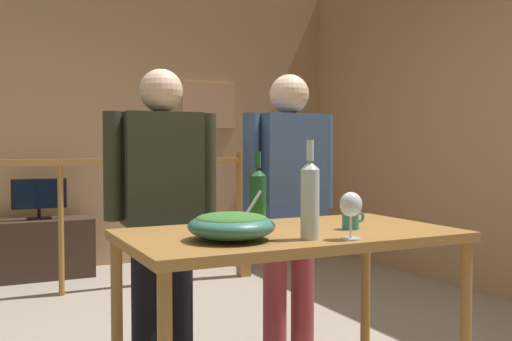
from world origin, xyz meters
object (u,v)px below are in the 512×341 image
(serving_table, at_px, (290,250))
(salad_bowl, at_px, (231,224))
(framed_picture, at_px, (209,105))
(mug_teal, at_px, (351,219))
(flat_screen_tv, at_px, (39,195))
(wine_glass, at_px, (351,206))
(stair_railing, at_px, (130,202))
(tv_console, at_px, (40,249))
(wine_bottle_clear, at_px, (310,198))
(person_standing_right, at_px, (289,192))
(wine_bottle_green, at_px, (258,194))
(person_standing_left, at_px, (162,199))

(serving_table, height_order, salad_bowl, salad_bowl)
(framed_picture, bearing_deg, mug_teal, -102.10)
(flat_screen_tv, height_order, serving_table, flat_screen_tv)
(flat_screen_tv, bearing_deg, wine_glass, -77.72)
(stair_railing, relative_size, salad_bowl, 9.63)
(tv_console, height_order, wine_bottle_clear, wine_bottle_clear)
(tv_console, relative_size, person_standing_right, 0.58)
(framed_picture, height_order, flat_screen_tv, framed_picture)
(wine_bottle_clear, relative_size, mug_teal, 3.54)
(wine_bottle_green, bearing_deg, flat_screen_tv, 102.58)
(tv_console, bearing_deg, framed_picture, 9.55)
(mug_teal, height_order, person_standing_left, person_standing_left)
(flat_screen_tv, relative_size, wine_glass, 2.50)
(mug_teal, bearing_deg, wine_bottle_clear, -152.56)
(salad_bowl, bearing_deg, mug_teal, 4.28)
(tv_console, height_order, wine_glass, wine_glass)
(wine_glass, height_order, wine_bottle_clear, wine_bottle_clear)
(tv_console, relative_size, serving_table, 0.65)
(salad_bowl, relative_size, wine_glass, 1.83)
(salad_bowl, bearing_deg, wine_bottle_green, 52.25)
(wine_glass, distance_m, person_standing_left, 1.06)
(stair_railing, xyz_separation_m, wine_bottle_clear, (0.01, -2.80, 0.25))
(wine_glass, xyz_separation_m, person_standing_left, (-0.46, 0.95, -0.03))
(stair_railing, relative_size, wine_bottle_clear, 8.43)
(wine_bottle_green, relative_size, person_standing_right, 0.21)
(flat_screen_tv, bearing_deg, wine_bottle_green, -77.42)
(serving_table, bearing_deg, wine_glass, -72.50)
(flat_screen_tv, bearing_deg, mug_teal, -74.25)
(framed_picture, xyz_separation_m, serving_table, (-1.04, -3.58, -0.87))
(mug_teal, distance_m, person_standing_right, 0.73)
(salad_bowl, xyz_separation_m, wine_bottle_clear, (0.28, -0.11, 0.10))
(mug_teal, relative_size, person_standing_right, 0.07)
(person_standing_left, bearing_deg, wine_glass, 118.16)
(framed_picture, relative_size, wine_glass, 3.23)
(framed_picture, distance_m, serving_table, 3.83)
(stair_railing, height_order, wine_bottle_green, wine_bottle_green)
(wine_bottle_clear, height_order, wine_bottle_green, wine_bottle_clear)
(wine_glass, relative_size, wine_bottle_clear, 0.48)
(flat_screen_tv, bearing_deg, stair_railing, -47.78)
(stair_railing, bearing_deg, flat_screen_tv, 132.22)
(serving_table, distance_m, mug_teal, 0.30)
(framed_picture, distance_m, tv_console, 2.20)
(mug_teal, bearing_deg, salad_bowl, -175.72)
(framed_picture, bearing_deg, wine_glass, -103.71)
(salad_bowl, height_order, wine_glass, salad_bowl)
(tv_console, bearing_deg, mug_teal, -74.39)
(flat_screen_tv, relative_size, mug_teal, 4.23)
(wine_bottle_green, distance_m, person_standing_left, 0.51)
(tv_console, xyz_separation_m, person_standing_right, (1.04, -2.64, 0.65))
(wine_glass, bearing_deg, framed_picture, 76.29)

